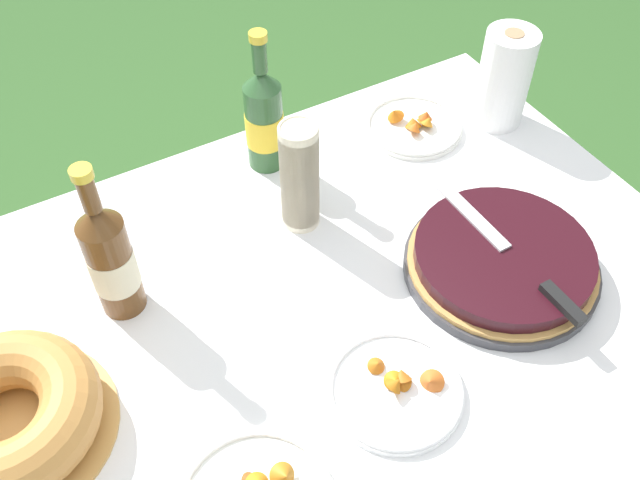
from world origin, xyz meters
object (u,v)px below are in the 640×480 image
Objects in this scene: bundt_cake at (6,415)px; snack_plate_near at (414,125)px; cup_stack at (300,177)px; cider_bottle_amber at (110,259)px; paper_towel_roll at (504,78)px; cider_bottle_green at (264,119)px; berry_tart at (502,261)px; snack_plate_left at (397,389)px; serving_knife at (517,259)px.

bundt_cake is 1.47× the size of snack_plate_near.
cider_bottle_amber is (-0.36, -0.02, 0.00)m from cup_stack.
cider_bottle_green is at bearing 166.30° from paper_towel_roll.
bundt_cake is at bearing -149.58° from cider_bottle_green.
bundt_cake is at bearing 172.12° from berry_tart.
paper_towel_roll is (0.57, 0.46, 0.10)m from snack_plate_left.
cup_stack reaches higher than berry_tart.
cider_bottle_green is (-0.23, 0.50, 0.05)m from serving_knife.
cider_bottle_amber is at bearing 129.48° from snack_plate_left.
cider_bottle_green is 0.97× the size of cider_bottle_amber.
bundt_cake is (-0.84, 0.15, -0.02)m from serving_knife.
serving_knife is 0.47m from paper_towel_roll.
berry_tart is at bearing -7.88° from bundt_cake.
snack_plate_left is (-0.39, -0.52, -0.00)m from snack_plate_near.
bundt_cake is 1.36× the size of cup_stack.
bundt_cake reaches higher than snack_plate_left.
snack_plate_near is (0.33, -0.06, -0.10)m from cider_bottle_green.
berry_tart is 0.93× the size of serving_knife.
serving_knife is at bearing -25.68° from cider_bottle_amber.
paper_towel_roll reaches higher than snack_plate_left.
cider_bottle_amber is (-0.61, 0.27, 0.09)m from berry_tart.
bundt_cake is 1.02× the size of cider_bottle_green.
berry_tart is 1.15× the size of cider_bottle_green.
cider_bottle_amber is at bearing -151.65° from cider_bottle_green.
serving_knife is at bearing -9.83° from bundt_cake.
cider_bottle_amber reaches higher than paper_towel_roll.
berry_tart is 0.05m from serving_knife.
cider_bottle_amber reaches higher than cider_bottle_green.
paper_towel_roll is (0.50, -0.12, -0.01)m from cider_bottle_green.
serving_knife is at bearing -65.05° from cider_bottle_green.
cider_bottle_green is at bearing 24.26° from serving_knife.
cider_bottle_green reaches higher than berry_tart.
berry_tart is at bearing 0.00° from serving_knife.
cider_bottle_green reaches higher than paper_towel_roll.
cider_bottle_green reaches higher than snack_plate_left.
cup_stack is at bearing -96.07° from cider_bottle_green.
cider_bottle_green is (0.02, 0.18, -0.00)m from cup_stack.
snack_plate_left is at bearing -126.99° from snack_plate_near.
paper_towel_roll is at bearing 38.97° from snack_plate_left.
cup_stack is 0.18m from cider_bottle_green.
paper_towel_roll is at bearing 52.09° from berry_tart.
bundt_cake is 0.70m from cider_bottle_green.
paper_towel_roll reaches higher than bundt_cake.
serving_knife is 1.73× the size of snack_plate_left.
cup_stack is at bearing 16.45° from bundt_cake.
cider_bottle_green is at bearing 30.42° from bundt_cake.
serving_knife reaches higher than snack_plate_near.
cup_stack is 1.05× the size of snack_plate_left.
snack_plate_near is (0.34, 0.12, -0.10)m from cup_stack.
cider_bottle_amber is 1.45× the size of snack_plate_left.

